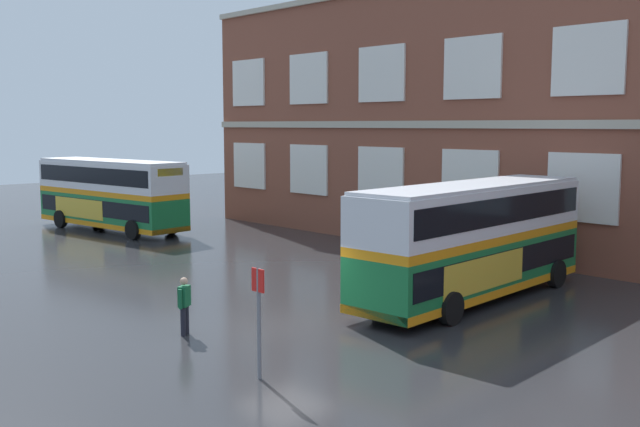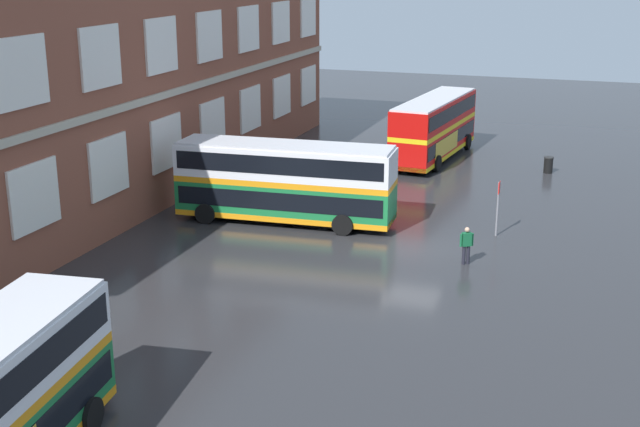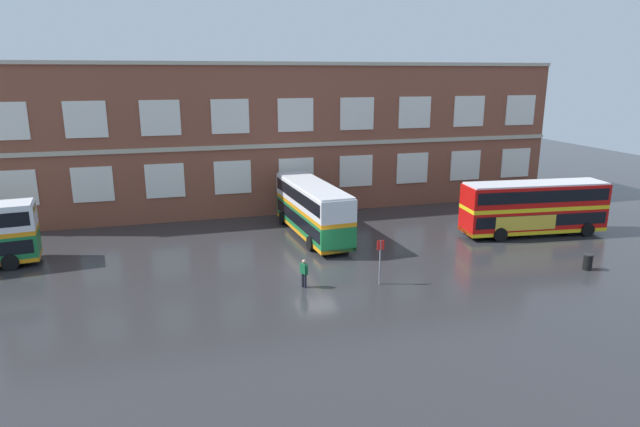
# 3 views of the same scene
# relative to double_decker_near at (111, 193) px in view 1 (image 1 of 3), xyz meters

# --- Properties ---
(ground_plane) EXTENTS (120.00, 120.00, 0.00)m
(ground_plane) POSITION_rel_double_decker_near_xyz_m (22.58, -3.89, -2.15)
(ground_plane) COLOR #2B2B2D
(brick_terminal_building) EXTENTS (49.57, 8.19, 12.99)m
(brick_terminal_building) POSITION_rel_double_decker_near_xyz_m (24.65, 12.09, 4.20)
(brick_terminal_building) COLOR brown
(brick_terminal_building) RESTS_ON ground
(double_decker_near) EXTENTS (11.23, 3.90, 4.07)m
(double_decker_near) POSITION_rel_double_decker_near_xyz_m (0.00, 0.00, 0.00)
(double_decker_near) COLOR #197038
(double_decker_near) RESTS_ON ground
(double_decker_middle) EXTENTS (3.43, 11.15, 4.07)m
(double_decker_middle) POSITION_rel_double_decker_near_xyz_m (24.26, 1.20, 0.00)
(double_decker_middle) COLOR #197038
(double_decker_middle) RESTS_ON ground
(waiting_passenger) EXTENTS (0.43, 0.59, 1.70)m
(waiting_passenger) POSITION_rel_double_decker_near_xyz_m (21.14, -8.53, -1.22)
(waiting_passenger) COLOR black
(waiting_passenger) RESTS_ON ground
(bus_stand_flag) EXTENTS (0.44, 0.10, 2.70)m
(bus_stand_flag) POSITION_rel_double_decker_near_xyz_m (25.56, -9.26, -0.51)
(bus_stand_flag) COLOR slate
(bus_stand_flag) RESTS_ON ground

